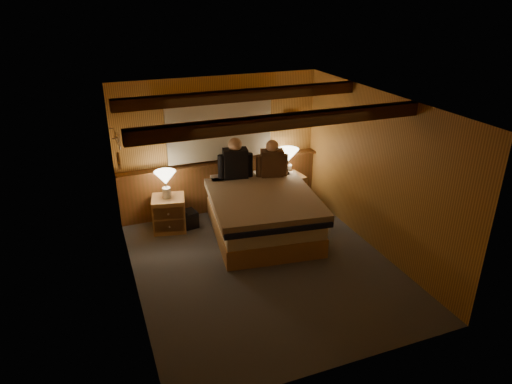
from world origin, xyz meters
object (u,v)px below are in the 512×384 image
person_left (235,161)px  person_right (272,161)px  duffel_bag (183,220)px  nightstand_right (287,191)px  lamp_right (288,157)px  nightstand_left (169,214)px  bed (262,212)px  lamp_left (165,179)px

person_left → person_right: size_ratio=1.08×
person_right → duffel_bag: (-1.62, -0.01, -0.83)m
nightstand_right → lamp_right: size_ratio=1.21×
person_left → nightstand_left: bearing=-164.1°
bed → person_left: person_left is taller
nightstand_right → duffel_bag: nightstand_right is taller
nightstand_right → person_left: bearing=172.9°
nightstand_left → duffel_bag: nightstand_left is taller
lamp_right → duffel_bag: 2.18m
lamp_left → person_left: (1.23, 0.13, 0.11)m
person_left → person_right: bearing=-5.4°
nightstand_left → duffel_bag: size_ratio=1.19×
bed → person_left: (-0.17, 0.80, 0.63)m
lamp_left → nightstand_right: bearing=3.1°
lamp_left → duffel_bag: (0.22, -0.05, -0.75)m
duffel_bag → lamp_right: bearing=-5.2°
nightstand_left → person_left: 1.42m
lamp_right → person_right: person_right is taller
bed → nightstand_right: bearing=51.3°
nightstand_right → person_left: 1.22m
person_left → person_right: (0.61, -0.16, -0.02)m
lamp_left → person_left: bearing=5.8°
nightstand_right → lamp_right: (0.02, 0.04, 0.65)m
nightstand_left → person_right: (1.83, -0.03, 0.69)m
lamp_right → person_right: 0.45m
lamp_left → lamp_right: (2.24, 0.16, 0.05)m
nightstand_left → person_right: 1.96m
person_left → person_right: person_left is taller
nightstand_left → duffel_bag: 0.26m
bed → lamp_left: lamp_left is taller
lamp_right → person_left: (-1.01, -0.03, 0.06)m
nightstand_left → person_left: (1.22, 0.13, 0.72)m
lamp_right → duffel_bag: bearing=-174.0°
lamp_right → nightstand_right: bearing=-110.1°
person_left → lamp_left: bearing=-164.6°
person_left → person_right: 0.63m
bed → lamp_right: lamp_right is taller
duffel_bag → nightstand_left: bearing=157.6°
nightstand_left → nightstand_right: 2.22m
lamp_left → duffel_bag: lamp_left is taller
lamp_left → person_right: (1.84, -0.04, 0.08)m
person_right → lamp_left: bearing=-167.3°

